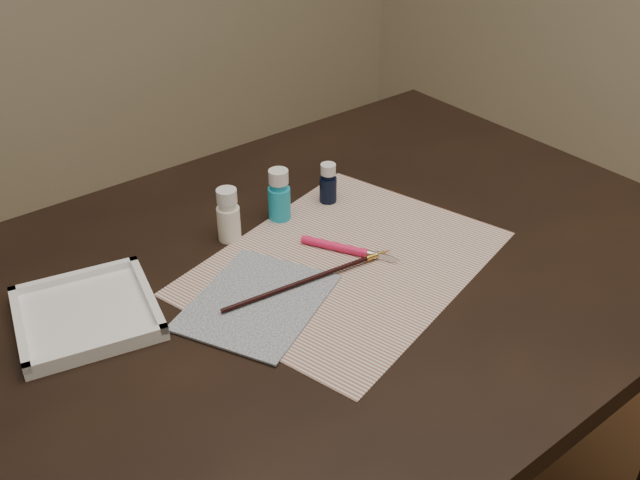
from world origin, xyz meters
TOP-DOWN VIEW (x-y plane):
  - table at (0.00, 0.00)m, footprint 1.30×0.90m
  - paper at (0.04, -0.02)m, footprint 0.56×0.48m
  - canvas at (-0.13, -0.02)m, footprint 0.27×0.26m
  - paint_bottle_white at (-0.07, 0.16)m, footprint 0.05×0.05m
  - paint_bottle_cyan at (0.03, 0.16)m, footprint 0.05×0.05m
  - paint_bottle_navy at (0.14, 0.15)m, footprint 0.04×0.04m
  - paintbrush at (-0.04, -0.03)m, footprint 0.30×0.04m
  - craft_knife at (0.06, -0.00)m, footprint 0.10×0.15m
  - palette_tray at (-0.34, 0.10)m, footprint 0.23×0.23m

SIDE VIEW (x-z plane):
  - table at x=0.00m, z-range 0.00..0.75m
  - paper at x=0.04m, z-range 0.75..0.75m
  - canvas at x=-0.13m, z-range 0.75..0.76m
  - craft_knife at x=0.06m, z-range 0.75..0.77m
  - paintbrush at x=-0.04m, z-range 0.76..0.76m
  - palette_tray at x=-0.34m, z-range 0.75..0.77m
  - paint_bottle_navy at x=0.14m, z-range 0.75..0.83m
  - paint_bottle_white at x=-0.07m, z-range 0.75..0.84m
  - paint_bottle_cyan at x=0.03m, z-range 0.75..0.84m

